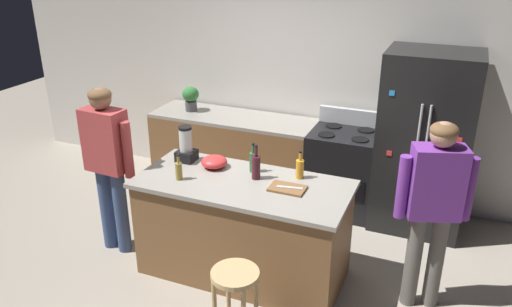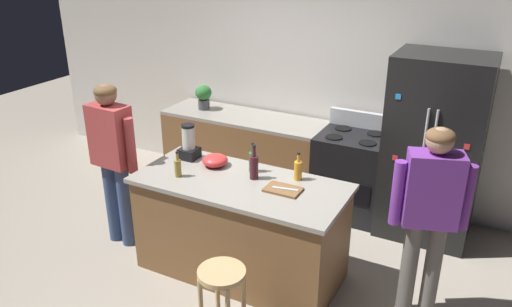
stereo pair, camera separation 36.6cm
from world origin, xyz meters
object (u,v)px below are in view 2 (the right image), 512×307
at_px(chef_knife, 285,189).
at_px(person_by_sink_right, 430,207).
at_px(cutting_board, 283,190).
at_px(bottle_soda, 298,170).
at_px(person_by_island_left, 112,151).
at_px(bottle_olive_oil, 252,161).
at_px(bottle_vinegar, 178,167).
at_px(kitchen_island, 241,228).
at_px(mixing_bowl, 215,160).
at_px(bottle_wine, 254,166).
at_px(bar_stool, 222,286).
at_px(stove_range, 352,174).
at_px(refrigerator, 433,149).
at_px(potted_plant, 204,95).
at_px(blender_appliance, 189,144).

bearing_deg(chef_knife, person_by_sink_right, -2.62).
bearing_deg(cutting_board, bottle_soda, 84.20).
distance_m(bottle_soda, chef_knife, 0.26).
distance_m(person_by_island_left, bottle_olive_oil, 1.37).
height_order(bottle_vinegar, bottle_soda, bottle_soda).
height_order(kitchen_island, mixing_bowl, mixing_bowl).
relative_size(bottle_wine, mixing_bowl, 1.33).
xyz_separation_m(person_by_sink_right, chef_knife, (-1.13, -0.16, -0.04)).
relative_size(bar_stool, cutting_board, 2.09).
xyz_separation_m(bottle_soda, cutting_board, (-0.03, -0.25, -0.08)).
bearing_deg(stove_range, chef_knife, -94.88).
distance_m(kitchen_island, person_by_island_left, 1.43).
distance_m(refrigerator, cutting_board, 1.76).
xyz_separation_m(kitchen_island, potted_plant, (-1.37, 1.55, 0.63)).
bearing_deg(bottle_vinegar, bottle_olive_oil, 36.57).
xyz_separation_m(refrigerator, blender_appliance, (-2.03, -1.28, 0.13)).
xyz_separation_m(person_by_sink_right, bottle_olive_oil, (-1.55, 0.06, 0.04)).
distance_m(refrigerator, potted_plant, 2.73).
bearing_deg(bottle_olive_oil, stove_range, 66.81).
height_order(kitchen_island, bottle_soda, bottle_soda).
xyz_separation_m(stove_range, bottle_wine, (-0.47, -1.41, 0.57)).
bearing_deg(bottle_wine, mixing_bowl, 170.75).
distance_m(kitchen_island, person_by_sink_right, 1.64).
height_order(kitchen_island, bottle_vinegar, bottle_vinegar).
xyz_separation_m(blender_appliance, chef_knife, (1.10, -0.20, -0.12)).
xyz_separation_m(person_by_island_left, bottle_soda, (1.75, 0.39, 0.02)).
distance_m(refrigerator, bottle_vinegar, 2.51).
distance_m(kitchen_island, bar_stool, 0.87).
xyz_separation_m(person_by_sink_right, bottle_wine, (-1.47, -0.06, 0.06)).
xyz_separation_m(mixing_bowl, chef_knife, (0.79, -0.17, -0.03)).
xyz_separation_m(potted_plant, blender_appliance, (0.70, -1.33, -0.03)).
xyz_separation_m(stove_range, person_by_sink_right, (1.00, -1.35, 0.51)).
bearing_deg(bottle_soda, chef_knife, -91.24).
height_order(bottle_olive_oil, bottle_soda, bottle_olive_oil).
height_order(kitchen_island, bar_stool, kitchen_island).
bearing_deg(bar_stool, bottle_soda, 83.22).
bearing_deg(mixing_bowl, blender_appliance, 173.39).
xyz_separation_m(stove_range, mixing_bowl, (-0.92, -1.34, 0.50)).
bearing_deg(refrigerator, kitchen_island, -132.07).
bearing_deg(chef_knife, kitchen_island, 171.89).
bearing_deg(cutting_board, potted_plant, 139.18).
bearing_deg(bottle_soda, blender_appliance, -177.47).
height_order(kitchen_island, blender_appliance, blender_appliance).
xyz_separation_m(stove_range, bottle_soda, (-0.12, -1.26, 0.54)).
distance_m(bar_stool, mixing_bowl, 1.29).
distance_m(refrigerator, bar_stool, 2.58).
xyz_separation_m(stove_range, chef_knife, (-0.13, -1.51, 0.47)).
distance_m(stove_range, cutting_board, 1.58).
bearing_deg(blender_appliance, person_by_sink_right, -1.18).
height_order(bottle_olive_oil, bottle_vinegar, bottle_olive_oil).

